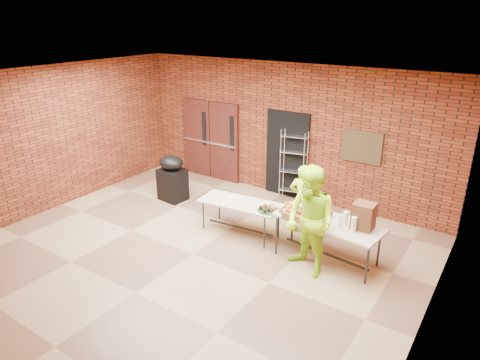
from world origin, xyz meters
name	(u,v)px	position (x,y,z in m)	size (l,w,h in m)	color
room	(189,174)	(0.00, 0.00, 1.60)	(8.08, 7.08, 3.28)	brown
double_doors	(211,140)	(-2.20, 3.44, 1.05)	(1.78, 0.12, 2.10)	#3F1912
dark_doorway	(287,155)	(0.10, 3.46, 1.05)	(1.10, 0.06, 2.10)	black
bronze_plaque	(362,147)	(1.90, 3.45, 1.55)	(0.85, 0.04, 0.70)	#3D2B18
wire_rack	(293,166)	(0.35, 3.32, 0.86)	(0.63, 0.21, 1.72)	silver
table_left	(240,205)	(0.26, 1.20, 0.63)	(1.72, 0.85, 0.68)	#B5AB8A
table_right	(328,224)	(2.14, 1.21, 0.72)	(2.00, 1.03, 0.79)	#B5AB8A
basket_bananas	(293,210)	(1.46, 1.15, 0.84)	(0.40, 0.31, 0.12)	#AB7445
basket_oranges	(319,213)	(1.91, 1.30, 0.85)	(0.42, 0.33, 0.13)	#AB7445
basket_apples	(298,214)	(1.63, 1.04, 0.86)	(0.49, 0.38, 0.15)	#AB7445
muffin_tray	(269,208)	(0.94, 1.18, 0.73)	(0.44, 0.44, 0.11)	#12441D
napkin_box	(230,198)	(0.02, 1.20, 0.71)	(0.17, 0.12, 0.06)	white
coffee_dispenser	(364,216)	(2.73, 1.28, 1.02)	(0.35, 0.31, 0.46)	#522E1C
cup_stack_front	(341,222)	(2.41, 1.07, 0.91)	(0.08, 0.08, 0.25)	white
cup_stack_mid	(354,224)	(2.64, 1.08, 0.92)	(0.09, 0.09, 0.26)	white
cup_stack_back	(345,219)	(2.44, 1.22, 0.91)	(0.08, 0.08, 0.25)	white
covered_grill	(172,178)	(-2.02, 1.70, 0.55)	(0.65, 0.56, 1.11)	black
volunteer_woman	(302,199)	(1.27, 1.94, 0.73)	(0.53, 0.35, 1.45)	#B5F51B
volunteer_man	(310,221)	(2.02, 0.70, 0.96)	(0.93, 0.73, 1.92)	#B5F51B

